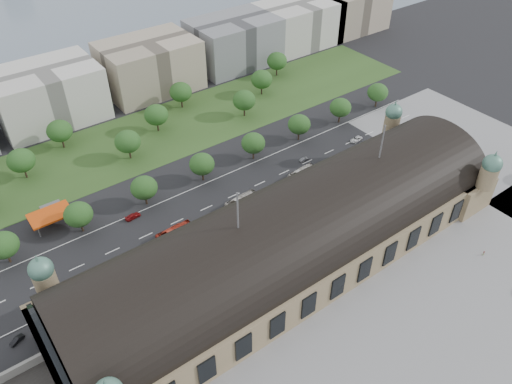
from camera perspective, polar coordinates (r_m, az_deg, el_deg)
ground at (r=160.66m, az=4.06°, el=-7.85°), size 900.00×900.00×0.00m
station at (r=153.36m, az=4.23°, el=-5.22°), size 150.00×48.40×44.30m
plaza_south at (r=148.90m, az=18.53°, el=-15.72°), size 190.00×48.00×0.12m
plaza_east at (r=227.57m, az=24.45°, el=4.18°), size 56.00×100.00×0.12m
road_slab at (r=175.68m, az=-9.01°, el=-3.36°), size 260.00×26.00×0.10m
grass_belt at (r=218.18m, az=-15.00°, el=5.06°), size 300.00×45.00×0.10m
petrol_station at (r=186.81m, az=-22.34°, el=-2.14°), size 14.00×13.00×5.05m
lake at (r=403.96m, az=-25.76°, el=18.48°), size 700.00×320.00×0.08m
office_3 at (r=242.78m, az=-22.69°, el=10.23°), size 45.00×32.00×24.00m
office_4 at (r=256.72m, az=-12.05°, el=13.93°), size 45.00×32.00×24.00m
office_5 at (r=279.04m, az=-2.55°, el=16.77°), size 45.00×32.00×24.00m
office_6 at (r=304.80m, az=4.81°, el=18.63°), size 45.00×32.00×24.00m
office_7 at (r=331.17m, az=10.41°, el=19.82°), size 45.00×32.00×24.00m
tree_row_2 at (r=173.27m, az=-26.94°, el=-5.44°), size 9.60×9.60×11.52m
tree_row_3 at (r=175.28m, az=-19.65°, el=-2.44°), size 9.60×9.60×11.52m
tree_row_4 at (r=180.49m, az=-12.68°, el=0.48°), size 9.60×9.60×11.52m
tree_row_5 at (r=188.63m, az=-6.20°, el=3.19°), size 9.60×9.60×11.52m
tree_row_6 at (r=199.35m, az=-0.32°, el=5.61°), size 9.60×9.60×11.52m
tree_row_7 at (r=212.24m, az=4.96°, el=7.71°), size 9.60×9.60×11.52m
tree_row_8 at (r=226.96m, az=9.63°, el=9.49°), size 9.60×9.60×11.52m
tree_row_9 at (r=243.15m, az=13.74°, el=11.00°), size 9.60×9.60×11.52m
tree_belt_4 at (r=208.24m, az=-25.27°, el=3.28°), size 10.40×10.40×12.48m
tree_belt_5 at (r=221.11m, az=-21.54°, el=6.51°), size 10.40×10.40×12.48m
tree_belt_6 at (r=205.63m, az=-14.46°, el=5.61°), size 10.40×10.40×12.48m
tree_belt_7 at (r=221.28m, az=-11.34°, el=8.64°), size 10.40×10.40×12.48m
tree_belt_8 at (r=238.02m, az=-8.60°, el=11.24°), size 10.40×10.40×12.48m
tree_belt_9 at (r=228.50m, az=-1.36°, el=10.44°), size 10.40×10.40×12.48m
tree_belt_10 at (r=247.10m, az=0.65°, el=12.76°), size 10.40×10.40×12.48m
tree_belt_11 at (r=266.30m, az=2.41°, el=14.73°), size 10.40×10.40×12.48m
traffic_car_3 at (r=179.65m, az=-13.89°, el=-2.70°), size 5.87×2.88×1.64m
traffic_car_4 at (r=181.29m, az=-0.10°, el=-0.94°), size 3.94×1.58×1.34m
traffic_car_5 at (r=202.77m, az=5.52°, el=3.74°), size 4.08×1.50×1.33m
traffic_car_6 at (r=218.12m, az=11.38°, el=5.93°), size 6.17×3.30×1.65m
parked_car_0 at (r=155.09m, az=-25.67°, el=-15.01°), size 4.44×3.03×1.39m
parked_car_1 at (r=157.47m, az=-19.01°, el=-11.46°), size 6.09×5.36×1.56m
parked_car_2 at (r=156.20m, az=-16.60°, el=-11.30°), size 5.73×4.41×1.55m
parked_car_3 at (r=157.29m, az=-14.31°, el=-10.26°), size 4.95×3.58×1.57m
parked_car_4 at (r=160.43m, az=-11.64°, el=-8.54°), size 3.99×3.34×1.29m
parked_car_5 at (r=166.21m, az=-6.01°, el=-5.67°), size 5.64×4.46×1.42m
parked_car_6 at (r=167.27m, az=-6.24°, el=-5.33°), size 5.25×4.82×1.48m
bus_west at (r=169.14m, az=-9.30°, el=-4.57°), size 13.11×3.38×3.63m
bus_mid at (r=179.17m, az=-1.70°, el=-1.04°), size 13.41×4.01×3.68m
bus_east at (r=193.32m, az=5.22°, el=2.18°), size 12.66×3.96×3.47m
pedestrian_0 at (r=177.28m, az=24.57°, el=-6.39°), size 0.91×0.71×1.64m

